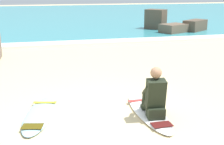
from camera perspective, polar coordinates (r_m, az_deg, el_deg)
ground_plane at (r=5.88m, az=-1.26°, el=-8.81°), size 80.00×80.00×0.00m
sea at (r=27.12m, az=-11.31°, el=10.18°), size 80.00×28.00×0.10m
breaking_foam at (r=13.55m, az=-8.61°, el=5.27°), size 80.00×0.90×0.11m
surfboard_main at (r=6.20m, az=6.72°, el=-7.23°), size 0.53×2.08×0.08m
surfer_seated at (r=5.85m, az=7.79°, el=-4.45°), size 0.42×0.73×0.95m
surfboard_spare_near at (r=6.22m, az=-13.13°, el=-7.47°), size 0.92×1.99×0.08m
rock_outcrop_distant at (r=17.50m, az=11.07°, el=8.65°), size 3.24×2.92×1.19m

